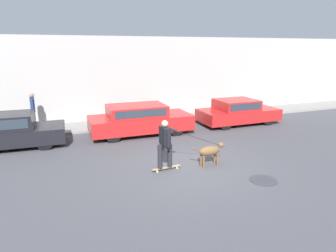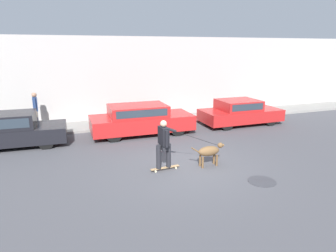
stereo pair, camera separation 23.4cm
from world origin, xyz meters
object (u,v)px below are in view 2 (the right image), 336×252
at_px(pedestrian_with_bag, 36,109).
at_px(parked_car_2, 240,112).
at_px(skateboarder, 164,142).
at_px(parked_car_0, 11,131).
at_px(dog, 209,151).
at_px(parked_car_1, 141,119).

bearing_deg(pedestrian_with_bag, parked_car_2, 164.74).
xyz_separation_m(parked_car_2, skateboarder, (-5.50, -4.24, 0.31)).
relative_size(parked_car_2, pedestrian_with_bag, 2.37).
distance_m(parked_car_0, skateboarder, 6.39).
distance_m(skateboarder, pedestrian_with_bag, 7.43).
relative_size(dog, skateboarder, 0.51).
height_order(parked_car_1, skateboarder, skateboarder).
relative_size(parked_car_1, skateboarder, 1.92).
xyz_separation_m(parked_car_1, parked_car_2, (5.11, -0.00, -0.06)).
bearing_deg(parked_car_2, parked_car_0, 179.79).
distance_m(parked_car_2, skateboarder, 6.95).
xyz_separation_m(parked_car_0, parked_car_2, (10.27, -0.00, -0.03)).
distance_m(parked_car_2, dog, 5.95).
distance_m(parked_car_1, parked_car_2, 5.11).
bearing_deg(dog, parked_car_2, 45.58).
height_order(parked_car_2, pedestrian_with_bag, pedestrian_with_bag).
xyz_separation_m(dog, skateboarder, (-1.50, 0.16, 0.42)).
height_order(parked_car_0, skateboarder, skateboarder).
bearing_deg(parked_car_2, parked_car_1, 179.79).
bearing_deg(parked_car_2, dog, -132.53).
xyz_separation_m(parked_car_2, pedestrian_with_bag, (-9.47, 2.04, 0.45)).
relative_size(parked_car_1, pedestrian_with_bag, 2.66).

